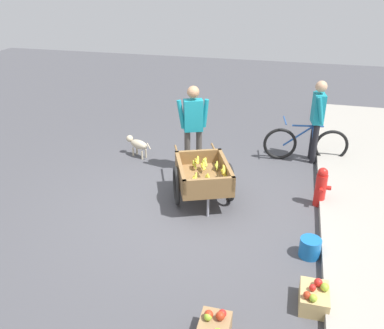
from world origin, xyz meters
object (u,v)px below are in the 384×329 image
Objects in this scene: fruit_cart at (203,177)px; fire_hydrant at (321,187)px; plastic_bucket at (310,248)px; dog at (138,144)px; vendor_person at (193,121)px; cyclist_person at (318,114)px; mixed_fruit_crate at (314,297)px; bicycle at (305,144)px.

fire_hydrant is at bearing 100.24° from fruit_cart.
dog is at bearing -125.83° from plastic_bucket.
fruit_cart is 1.27m from vendor_person.
vendor_person is at bearing -65.22° from cyclist_person.
mixed_fruit_crate reaches higher than plastic_bucket.
fruit_cart is 1.89m from fire_hydrant.
mixed_fruit_crate is (1.97, 1.75, -0.31)m from fruit_cart.
fruit_cart is at bearing 22.48° from vendor_person.
dog is at bearing -129.60° from fruit_cart.
plastic_bucket is 0.92m from mixed_fruit_crate.
mixed_fruit_crate is at bearing -0.20° from cyclist_person.
bicycle is at bearing 141.83° from fruit_cart.
fire_hydrant reaches higher than mixed_fruit_crate.
bicycle is 1.73m from fire_hydrant.
bicycle is 0.64m from cyclist_person.
fire_hydrant is at bearing 173.71° from plastic_bucket.
fruit_cart reaches higher than mixed_fruit_crate.
mixed_fruit_crate is at bearing 45.56° from dog.
fruit_cart is at bearing -79.76° from fire_hydrant.
fruit_cart is 2.03m from plastic_bucket.
dog is at bearing -105.26° from vendor_person.
plastic_bucket is (3.13, -0.05, -0.84)m from cyclist_person.
vendor_person is at bearing -107.42° from fire_hydrant.
fire_hydrant is (1.74, 0.10, -0.64)m from cyclist_person.
cyclist_person is 1.85m from fire_hydrant.
dog is (-1.40, -1.69, -0.17)m from fruit_cart.
fruit_cart is 4.12× the size of mixed_fruit_crate.
bicycle is 2.65× the size of dog.
vendor_person is 3.13m from plastic_bucket.
mixed_fruit_crate is at bearing 41.53° from fruit_cart.
fire_hydrant is at bearing 177.21° from mixed_fruit_crate.
fruit_cart is 2.61m from bicycle.
vendor_person is 2.64× the size of dog.
plastic_bucket is at bearing -177.47° from mixed_fruit_crate.
fruit_cart is 2.77m from cyclist_person.
vendor_person is 2.36m from bicycle.
fire_hydrant is at bearing 8.27° from bicycle.
cyclist_person reaches higher than fruit_cart.
bicycle is at bearing -171.73° from fire_hydrant.
vendor_person reaches higher than cyclist_person.
fire_hydrant is 1.41m from plastic_bucket.
fruit_cart is at bearing -121.71° from plastic_bucket.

